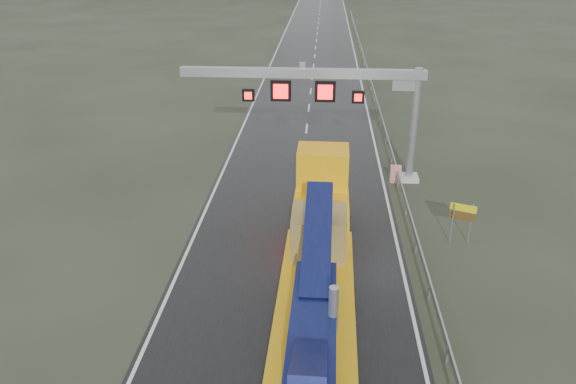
# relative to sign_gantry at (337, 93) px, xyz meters

# --- Properties ---
(ground) EXTENTS (400.00, 400.00, 0.00)m
(ground) POSITION_rel_sign_gantry_xyz_m (-2.10, -17.99, -5.61)
(ground) COLOR #2B2F21
(ground) RESTS_ON ground
(road) EXTENTS (11.00, 200.00, 0.02)m
(road) POSITION_rel_sign_gantry_xyz_m (-2.10, 22.01, -5.60)
(road) COLOR black
(road) RESTS_ON ground
(guardrail) EXTENTS (0.20, 140.00, 1.40)m
(guardrail) POSITION_rel_sign_gantry_xyz_m (4.00, 12.01, -4.91)
(guardrail) COLOR gray
(guardrail) RESTS_ON ground
(sign_gantry) EXTENTS (14.90, 1.20, 7.42)m
(sign_gantry) POSITION_rel_sign_gantry_xyz_m (0.00, 0.00, 0.00)
(sign_gantry) COLOR beige
(sign_gantry) RESTS_ON ground
(heavy_haul_truck) EXTENTS (3.37, 20.88, 4.89)m
(heavy_haul_truck) POSITION_rel_sign_gantry_xyz_m (-0.85, -12.94, -3.72)
(heavy_haul_truck) COLOR #FBAE0D
(heavy_haul_truck) RESTS_ON ground
(exit_sign_pair) EXTENTS (1.21, 0.52, 2.20)m
(exit_sign_pair) POSITION_rel_sign_gantry_xyz_m (6.32, -7.99, -4.07)
(exit_sign_pair) COLOR gray
(exit_sign_pair) RESTS_ON ground
(striped_barrier) EXTENTS (0.68, 0.38, 1.13)m
(striped_barrier) POSITION_rel_sign_gantry_xyz_m (3.90, -0.42, -5.05)
(striped_barrier) COLOR red
(striped_barrier) RESTS_ON ground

